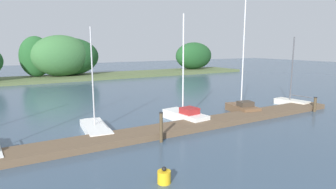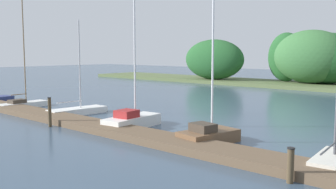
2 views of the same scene
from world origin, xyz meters
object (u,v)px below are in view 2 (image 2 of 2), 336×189
at_px(sailboat_3, 133,119).
at_px(sailboat_4, 210,133).
at_px(sailboat_2, 79,110).
at_px(sailboat_5, 334,159).
at_px(sailboat_1, 24,103).
at_px(mooring_piling_1, 50,112).
at_px(mooring_piling_2, 290,165).

distance_m(sailboat_3, sailboat_4, 5.10).
distance_m(sailboat_2, sailboat_4, 10.94).
distance_m(sailboat_2, sailboat_5, 16.34).
bearing_deg(sailboat_4, sailboat_5, -81.27).
bearing_deg(sailboat_5, sailboat_2, 80.25).
bearing_deg(sailboat_5, sailboat_4, 81.70).
bearing_deg(sailboat_3, sailboat_2, 77.80).
xyz_separation_m(sailboat_3, sailboat_5, (10.49, -0.32, -0.07)).
height_order(sailboat_1, sailboat_3, sailboat_1).
relative_size(sailboat_2, sailboat_5, 1.06).
bearing_deg(mooring_piling_1, mooring_piling_2, 0.67).
relative_size(sailboat_3, mooring_piling_2, 6.24).
relative_size(sailboat_1, sailboat_3, 1.13).
xyz_separation_m(sailboat_1, mooring_piling_2, (21.17, -2.42, 0.23)).
distance_m(sailboat_3, mooring_piling_1, 4.49).
relative_size(sailboat_4, sailboat_5, 1.49).
distance_m(sailboat_2, sailboat_3, 5.85).
relative_size(sailboat_3, sailboat_5, 1.23).
xyz_separation_m(sailboat_2, mooring_piling_1, (2.43, -3.57, 0.55)).
xyz_separation_m(sailboat_1, mooring_piling_1, (7.76, -2.58, 0.47)).
xyz_separation_m(sailboat_2, sailboat_3, (5.81, -0.64, 0.16)).
xyz_separation_m(sailboat_4, mooring_piling_2, (4.93, -2.63, 0.14)).
xyz_separation_m(sailboat_4, mooring_piling_1, (-8.48, -2.79, 0.37)).
relative_size(sailboat_2, mooring_piling_2, 5.39).
distance_m(sailboat_1, sailboat_2, 5.42).
distance_m(sailboat_1, sailboat_4, 16.24).
bearing_deg(sailboat_3, sailboat_1, 85.91).
bearing_deg(sailboat_4, sailboat_2, 96.56).
distance_m(sailboat_4, sailboat_5, 5.40).
bearing_deg(sailboat_2, sailboat_5, -88.17).
xyz_separation_m(sailboat_1, sailboat_4, (16.24, 0.21, 0.10)).
height_order(sailboat_2, sailboat_5, sailboat_2).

